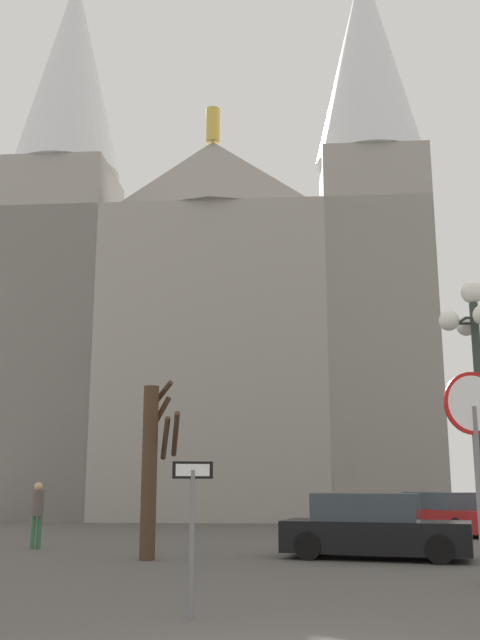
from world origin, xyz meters
TOP-DOWN VIEW (x-y plane):
  - cathedral at (-1.18, 31.16)m, footprint 22.19×14.09m
  - stop_sign at (2.42, 2.55)m, footprint 0.79×0.19m
  - one_way_arrow_sign at (-1.16, 3.56)m, footprint 0.55×0.17m
  - street_lamp at (3.95, 6.67)m, footprint 1.35×1.35m
  - bare_tree at (-2.51, 10.99)m, footprint 0.93×1.29m
  - parked_car_near_red at (6.83, 19.09)m, footprint 3.43×4.57m
  - parked_car_far_black at (2.76, 11.18)m, footprint 4.65×2.98m
  - pedestrian_walking at (-5.88, 13.86)m, footprint 0.32×0.32m

SIDE VIEW (x-z plane):
  - parked_car_near_red at x=6.83m, z-range -0.04..1.37m
  - parked_car_far_black at x=2.76m, z-range -0.05..1.45m
  - pedestrian_walking at x=-5.88m, z-range 0.19..1.94m
  - one_way_arrow_sign at x=-1.16m, z-range 0.25..2.30m
  - bare_tree at x=-2.51m, z-range 0.06..4.25m
  - stop_sign at x=2.42m, z-range 0.64..3.78m
  - street_lamp at x=3.95m, z-range 1.10..6.59m
  - cathedral at x=-1.18m, z-range -5.26..25.33m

